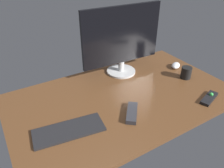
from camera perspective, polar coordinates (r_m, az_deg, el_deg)
desk at (r=140.42cm, az=2.92°, el=-3.44°), size 140.00×84.00×2.00cm
monitor at (r=155.73cm, az=2.56°, el=11.37°), size 59.21×21.24×48.56cm
keyboard at (r=117.17cm, az=-11.07°, el=-11.62°), size 37.55×19.08×1.23cm
computer_mouse at (r=179.03cm, az=16.14°, el=4.63°), size 11.88×10.64×3.49cm
media_remote at (r=149.01cm, az=23.84°, el=-3.28°), size 17.35×10.19×3.36cm
tv_remote at (r=124.95cm, az=5.17°, el=-7.40°), size 15.27×16.90×2.53cm
coffee_mug at (r=165.35cm, az=18.60°, el=2.79°), size 7.28×7.28×8.40cm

